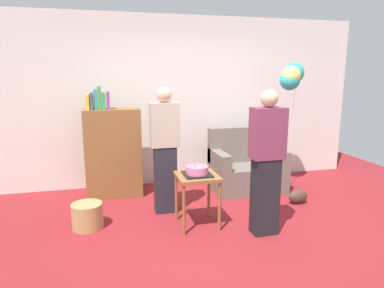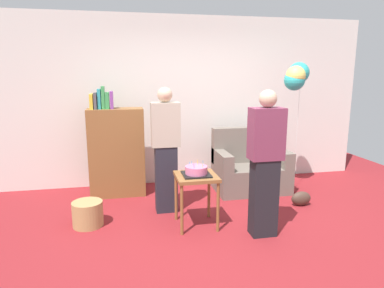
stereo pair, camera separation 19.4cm
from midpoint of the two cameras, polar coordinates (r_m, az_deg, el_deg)
name	(u,v)px [view 2 (the right image)]	position (r m, az deg, el deg)	size (l,w,h in m)	color
ground_plane	(222,232)	(4.09, 6.38, -14.44)	(8.00, 8.00, 0.00)	maroon
wall_back	(188,101)	(5.68, 0.32, 7.17)	(6.00, 0.10, 2.70)	silver
couch	(250,168)	(5.45, 10.63, -4.03)	(1.10, 0.70, 0.96)	#6B6056
bookshelf	(116,151)	(5.15, -11.45, -1.09)	(0.80, 0.36, 1.62)	brown
side_table	(196,183)	(4.05, 2.09, -6.52)	(0.48, 0.48, 0.63)	brown
birthday_cake	(196,171)	(4.00, 2.11, -4.50)	(0.32, 0.32, 0.17)	black
person_blowing_candles	(166,150)	(4.41, -3.15, -0.94)	(0.36, 0.22, 1.63)	#23232D
person_holding_cake	(265,163)	(3.84, 13.52, -3.16)	(0.36, 0.22, 1.63)	black
wicker_basket	(88,214)	(4.33, -15.73, -11.14)	(0.36, 0.36, 0.30)	#A88451
handbag	(301,199)	(5.05, 18.78, -8.61)	(0.28, 0.14, 0.20)	#473328
balloon_bunch	(296,76)	(5.36, 18.02, 10.70)	(0.40, 0.37, 1.96)	silver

